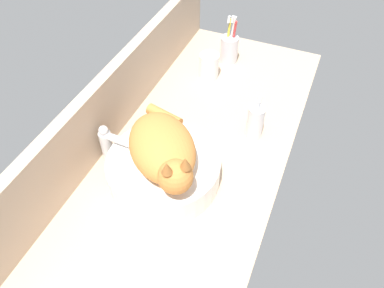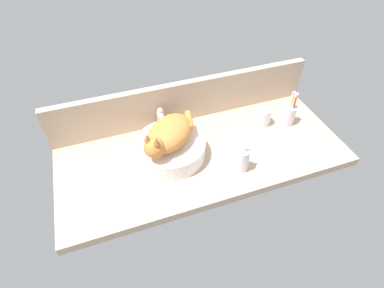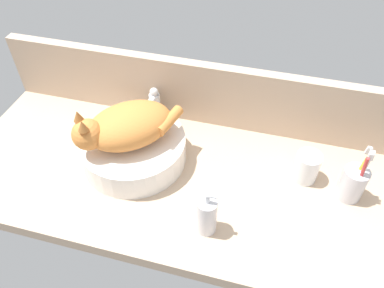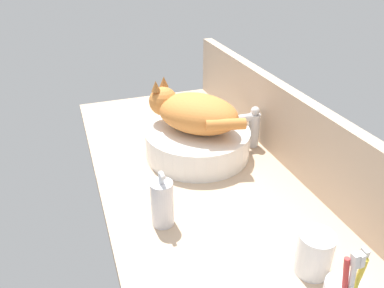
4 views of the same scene
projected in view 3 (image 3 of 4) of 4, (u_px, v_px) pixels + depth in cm
name	position (u px, v px, depth cm)	size (l,w,h in cm)	color
ground_plane	(177.00, 179.00, 112.99)	(133.93, 56.73, 4.00)	tan
backsplash_panel	(199.00, 93.00, 121.92)	(133.93, 3.60, 22.12)	tan
sink_basin	(134.00, 149.00, 113.32)	(31.75, 31.75, 8.44)	white
cat	(125.00, 126.00, 105.78)	(29.94, 29.38, 14.00)	orange
faucet	(154.00, 106.00, 123.07)	(3.60, 11.83, 13.60)	silver
soap_dispenser	(207.00, 215.00, 94.41)	(5.26, 5.26, 14.78)	silver
toothbrush_cup	(353.00, 183.00, 102.22)	(6.84, 6.84, 18.68)	silver
water_glass	(306.00, 168.00, 108.12)	(7.18, 7.18, 9.26)	white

